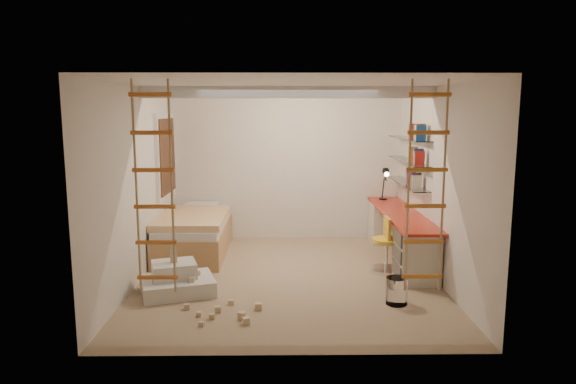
{
  "coord_description": "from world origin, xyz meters",
  "views": [
    {
      "loc": [
        -0.08,
        -6.77,
        2.28
      ],
      "look_at": [
        0.0,
        0.3,
        1.15
      ],
      "focal_mm": 32.0,
      "sensor_mm": 36.0,
      "label": 1
    }
  ],
  "objects_px": {
    "swivel_chair": "(386,252)",
    "play_platform": "(177,281)",
    "desk": "(399,234)",
    "bed": "(195,234)"
  },
  "relations": [
    {
      "from": "bed",
      "to": "swivel_chair",
      "type": "height_order",
      "value": "swivel_chair"
    },
    {
      "from": "desk",
      "to": "bed",
      "type": "bearing_deg",
      "value": 173.51
    },
    {
      "from": "desk",
      "to": "play_platform",
      "type": "bearing_deg",
      "value": -155.62
    },
    {
      "from": "desk",
      "to": "play_platform",
      "type": "xyz_separation_m",
      "value": [
        -3.13,
        -1.42,
        -0.25
      ]
    },
    {
      "from": "play_platform",
      "to": "swivel_chair",
      "type": "bearing_deg",
      "value": 16.29
    },
    {
      "from": "desk",
      "to": "play_platform",
      "type": "height_order",
      "value": "desk"
    },
    {
      "from": "swivel_chair",
      "to": "play_platform",
      "type": "distance_m",
      "value": 2.93
    },
    {
      "from": "desk",
      "to": "swivel_chair",
      "type": "distance_m",
      "value": 0.68
    },
    {
      "from": "desk",
      "to": "play_platform",
      "type": "relative_size",
      "value": 2.71
    },
    {
      "from": "desk",
      "to": "bed",
      "type": "xyz_separation_m",
      "value": [
        -3.2,
        0.36,
        -0.07
      ]
    }
  ]
}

